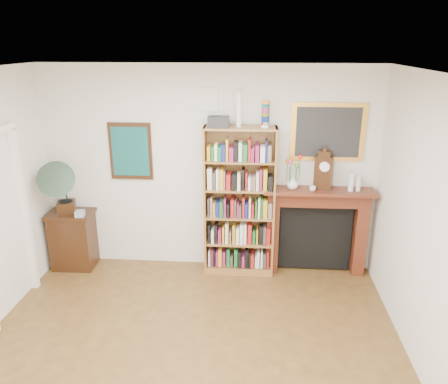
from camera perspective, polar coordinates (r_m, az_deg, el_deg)
name	(u,v)px	position (r m, az deg, el deg)	size (l,w,h in m)	color
room	(174,257)	(3.61, -6.49, -8.38)	(4.51, 5.01, 2.81)	#4F3218
door_casing	(0,211)	(5.49, -27.20, -2.17)	(0.08, 1.02, 2.17)	white
teal_poster	(131,151)	(6.03, -12.10, 5.22)	(0.58, 0.04, 0.78)	black
small_picture	(207,99)	(5.70, -2.19, 11.99)	(0.26, 0.04, 0.30)	white
gilt_painting	(328,132)	(5.80, 13.41, 7.60)	(0.95, 0.04, 0.75)	gold
bookshelf	(240,194)	(5.78, 2.05, -0.26)	(0.94, 0.34, 2.34)	brown
side_cabinet	(73,240)	(6.53, -19.07, -5.90)	(0.60, 0.44, 0.82)	black
fireplace	(316,223)	(6.06, 11.96, -3.96)	(1.45, 0.35, 1.22)	#4D2212
gramophone	(59,184)	(6.18, -20.74, 0.97)	(0.64, 0.71, 0.78)	black
cd_stack	(80,214)	(6.18, -18.31, -2.68)	(0.12, 0.12, 0.08)	#B8B8C5
mantel_clock	(324,171)	(5.79, 12.87, 2.69)	(0.25, 0.19, 0.51)	black
flower_vase	(293,183)	(5.77, 8.95, 1.21)	(0.16, 0.16, 0.17)	white
teacup	(313,189)	(5.75, 11.50, 0.45)	(0.08, 0.08, 0.07)	silver
bottle_left	(351,182)	(5.84, 16.28, 1.24)	(0.07, 0.07, 0.24)	silver
bottle_right	(359,183)	(5.88, 17.17, 1.08)	(0.06, 0.06, 0.20)	silver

